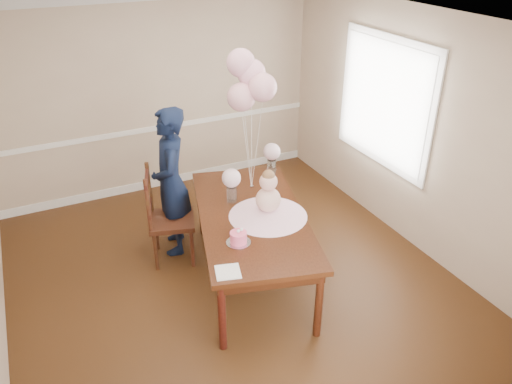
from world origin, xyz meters
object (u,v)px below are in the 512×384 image
object	(u,v)px
dining_table_top	(252,217)
dining_chair_seat	(172,220)
birthday_cake	(238,237)
woman	(171,182)

from	to	relation	value
dining_table_top	dining_chair_seat	world-z (taller)	dining_table_top
birthday_cake	dining_chair_seat	xyz separation A→B (m)	(-0.32, 1.11, -0.36)
woman	birthday_cake	bearing A→B (deg)	25.47
woman	dining_table_top	bearing A→B (deg)	47.22
dining_table_top	dining_chair_seat	size ratio (longest dim) A/B	4.32
woman	dining_chair_seat	bearing A→B (deg)	-7.83
dining_chair_seat	woman	distance (m)	0.43
dining_table_top	woman	size ratio (longest dim) A/B	1.22
birthday_cake	woman	bearing A→B (deg)	100.27
dining_chair_seat	woman	xyz separation A→B (m)	(0.08, 0.20, 0.37)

